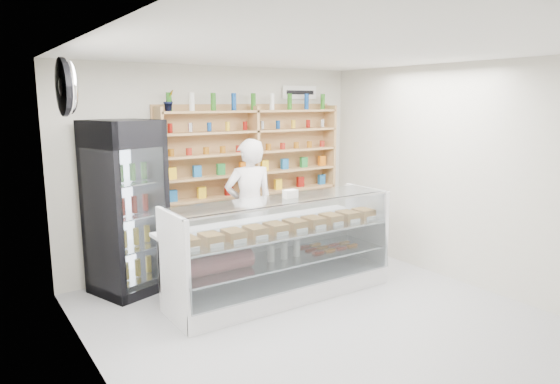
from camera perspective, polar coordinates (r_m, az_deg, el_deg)
room at (r=5.03m, az=5.86°, el=-0.27°), size 5.00×5.00×5.00m
display_counter at (r=6.06m, az=0.11°, el=-8.75°), size 2.77×0.83×1.21m
shop_worker at (r=6.67m, az=-3.52°, el=-1.80°), size 0.74×0.56×1.84m
drinks_cooler at (r=6.31m, az=-17.23°, el=-1.69°), size 0.96×0.94×2.11m
wall_shelving at (r=7.19m, az=-3.01°, el=4.53°), size 2.84×0.28×1.33m
potted_plant at (r=6.60m, az=-12.58°, el=10.18°), size 0.19×0.17×0.27m
security_mirror at (r=5.10m, az=-23.02°, el=10.98°), size 0.15×0.50×0.50m
wall_sign at (r=7.76m, az=2.25°, el=11.30°), size 0.62×0.03×0.20m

